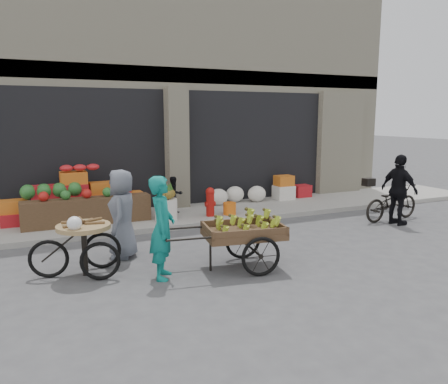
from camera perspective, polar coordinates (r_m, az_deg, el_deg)
name	(u,v)px	position (r m, az deg, el deg)	size (l,w,h in m)	color
ground	(272,268)	(7.52, 6.34, -9.79)	(80.00, 80.00, 0.00)	#424244
sidewalk	(189,215)	(11.09, -4.58, -3.02)	(18.00, 2.20, 0.12)	gray
building	(146,90)	(14.60, -10.19, 13.01)	(14.00, 6.45, 7.00)	beige
fruit_display	(84,197)	(10.68, -17.77, -0.61)	(3.10, 1.12, 1.24)	#AD181F
pineapple_bin	(166,209)	(10.33, -7.57, -2.27)	(0.52, 0.52, 0.50)	silver
fire_hydrant	(210,201)	(10.62, -1.82, -1.13)	(0.22, 0.22, 0.71)	#A5140F
orange_bucket	(230,209)	(10.82, 0.74, -2.18)	(0.32, 0.32, 0.30)	orange
right_bay_goods	(267,191)	(12.64, 5.65, 0.16)	(3.35, 0.60, 0.70)	silver
seated_person	(174,195)	(10.96, -6.51, -0.40)	(0.45, 0.35, 0.93)	black
banana_cart	(241,229)	(7.28, 2.20, -4.91)	(2.30, 1.21, 0.92)	brown
vendor_woman	(162,228)	(6.87, -8.08, -4.63)	(0.59, 0.39, 1.63)	#0F756C
tricycle_cart	(84,241)	(7.32, -17.86, -6.13)	(1.46, 1.00, 0.95)	#9E7F51
vendor_grey	(122,214)	(8.02, -13.17, -2.80)	(0.78, 0.51, 1.60)	slate
bicycle	(391,202)	(11.45, 21.03, -1.25)	(0.60, 1.72, 0.90)	black
cyclist	(399,190)	(10.97, 21.90, 0.25)	(0.97, 0.40, 1.66)	black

